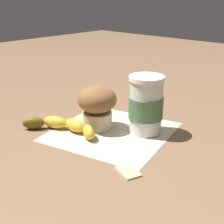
{
  "coord_description": "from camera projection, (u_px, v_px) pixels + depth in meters",
  "views": [
    {
      "loc": [
        0.5,
        0.46,
        0.32
      ],
      "look_at": [
        0.0,
        0.0,
        0.05
      ],
      "focal_mm": 50.0,
      "sensor_mm": 36.0,
      "label": 1
    }
  ],
  "objects": [
    {
      "name": "ground_plane",
      "position": [
        112.0,
        132.0,
        0.75
      ],
      "size": [
        3.0,
        3.0,
        0.0
      ],
      "primitive_type": "plane",
      "color": "brown"
    },
    {
      "name": "paper_napkin",
      "position": [
        112.0,
        132.0,
        0.75
      ],
      "size": [
        0.32,
        0.32,
        0.0
      ],
      "primitive_type": "cube",
      "rotation": [
        0.0,
        0.0,
        0.23
      ],
      "color": "beige",
      "rests_on": "ground_plane"
    },
    {
      "name": "coffee_cup",
      "position": [
        146.0,
        105.0,
        0.73
      ],
      "size": [
        0.08,
        0.08,
        0.14
      ],
      "color": "silver",
      "rests_on": "paper_napkin"
    },
    {
      "name": "muffin",
      "position": [
        97.0,
        105.0,
        0.75
      ],
      "size": [
        0.09,
        0.09,
        0.11
      ],
      "color": "beige",
      "rests_on": "paper_napkin"
    },
    {
      "name": "banana",
      "position": [
        63.0,
        125.0,
        0.75
      ],
      "size": [
        0.11,
        0.19,
        0.03
      ],
      "color": "gold",
      "rests_on": "paper_napkin"
    },
    {
      "name": "sugar_packet",
      "position": [
        128.0,
        171.0,
        0.58
      ],
      "size": [
        0.05,
        0.06,
        0.01
      ],
      "primitive_type": "cube",
      "rotation": [
        0.0,
        0.0,
        4.36
      ],
      "color": "#E0B27F",
      "rests_on": "ground_plane"
    }
  ]
}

